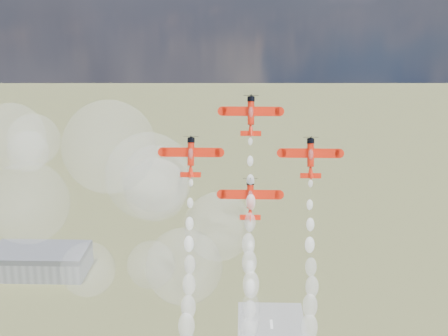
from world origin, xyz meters
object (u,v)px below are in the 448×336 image
object	(u,v)px
plane_left	(191,156)
plane_slot	(250,198)
plane_right	(311,157)
plane_lead	(251,115)
hangar	(40,261)

from	to	relation	value
plane_left	plane_slot	size ratio (longest dim) A/B	1.00
plane_left	plane_right	xyz separation A→B (m)	(27.01, 0.00, 0.00)
plane_lead	plane_left	bearing A→B (deg)	-166.90
plane_left	plane_right	distance (m)	27.01
plane_left	hangar	bearing A→B (deg)	120.07
hangar	plane_slot	world-z (taller)	plane_slot
plane_lead	hangar	bearing A→B (deg)	124.00
plane_right	plane_left	bearing A→B (deg)	180.00
plane_lead	plane_slot	world-z (taller)	plane_lead
hangar	plane_left	bearing A→B (deg)	-59.93
plane_slot	plane_lead	bearing A→B (deg)	90.00
plane_slot	plane_left	bearing A→B (deg)	166.90
plane_right	plane_slot	size ratio (longest dim) A/B	1.00
hangar	plane_right	xyz separation A→B (m)	(121.58, -163.34, 101.35)
plane_left	plane_slot	distance (m)	16.49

